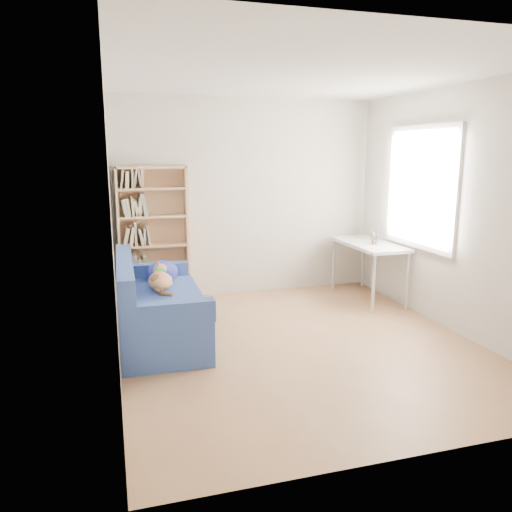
{
  "coord_description": "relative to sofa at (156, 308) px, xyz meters",
  "views": [
    {
      "loc": [
        -1.74,
        -4.46,
        1.91
      ],
      "look_at": [
        -0.33,
        0.39,
        0.85
      ],
      "focal_mm": 35.0,
      "sensor_mm": 36.0,
      "label": 1
    }
  ],
  "objects": [
    {
      "name": "desk",
      "position": [
        2.81,
        0.69,
        0.35
      ],
      "size": [
        0.56,
        1.22,
        0.75
      ],
      "color": "silver",
      "rests_on": "ground"
    },
    {
      "name": "room_shell",
      "position": [
        1.46,
        -0.53,
        1.31
      ],
      "size": [
        3.54,
        4.04,
        2.62
      ],
      "color": "silver",
      "rests_on": "ground"
    },
    {
      "name": "sofa",
      "position": [
        0.0,
        0.0,
        0.0
      ],
      "size": [
        0.86,
        1.75,
        0.86
      ],
      "rotation": [
        0.0,
        0.0,
        -0.01
      ],
      "color": "navy",
      "rests_on": "ground"
    },
    {
      "name": "bookshelf",
      "position": [
        0.1,
        1.28,
        0.47
      ],
      "size": [
        0.87,
        0.27,
        1.73
      ],
      "color": "tan",
      "rests_on": "ground"
    },
    {
      "name": "pen_cup",
      "position": [
        2.81,
        0.58,
        0.49
      ],
      "size": [
        0.09,
        0.09,
        0.17
      ],
      "color": "white",
      "rests_on": "desk"
    },
    {
      "name": "ground",
      "position": [
        1.36,
        -0.57,
        -0.33
      ],
      "size": [
        4.0,
        4.0,
        0.0
      ],
      "primitive_type": "plane",
      "color": "#8E6240",
      "rests_on": "ground"
    }
  ]
}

